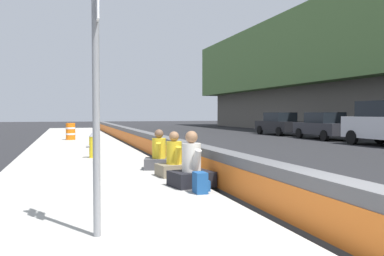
{
  "coord_description": "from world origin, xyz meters",
  "views": [
    {
      "loc": [
        -3.78,
        3.2,
        1.66
      ],
      "look_at": [
        9.0,
        -0.7,
        1.17
      ],
      "focal_mm": 38.43,
      "sensor_mm": 36.0,
      "label": 1
    }
  ],
  "objects_px": {
    "route_sign_post": "(96,68)",
    "parked_car_midline": "(279,124)",
    "seated_person_middle": "(174,162)",
    "construction_barrel": "(71,131)",
    "fire_hydrant": "(93,145)",
    "seated_person_rear": "(159,157)",
    "backpack": "(201,183)",
    "parked_car_fourth": "(324,126)",
    "seated_person_foreground": "(191,169)"
  },
  "relations": [
    {
      "from": "backpack",
      "to": "construction_barrel",
      "type": "bearing_deg",
      "value": 7.45
    },
    {
      "from": "fire_hydrant",
      "to": "parked_car_midline",
      "type": "relative_size",
      "value": 0.19
    },
    {
      "from": "route_sign_post",
      "to": "parked_car_midline",
      "type": "height_order",
      "value": "route_sign_post"
    },
    {
      "from": "seated_person_foreground",
      "to": "parked_car_fourth",
      "type": "height_order",
      "value": "parked_car_fourth"
    },
    {
      "from": "fire_hydrant",
      "to": "construction_barrel",
      "type": "height_order",
      "value": "construction_barrel"
    },
    {
      "from": "route_sign_post",
      "to": "fire_hydrant",
      "type": "relative_size",
      "value": 4.09
    },
    {
      "from": "seated_person_rear",
      "to": "parked_car_midline",
      "type": "relative_size",
      "value": 0.24
    },
    {
      "from": "backpack",
      "to": "seated_person_middle",
      "type": "bearing_deg",
      "value": -1.27
    },
    {
      "from": "backpack",
      "to": "construction_barrel",
      "type": "relative_size",
      "value": 0.42
    },
    {
      "from": "seated_person_middle",
      "to": "seated_person_rear",
      "type": "height_order",
      "value": "same"
    },
    {
      "from": "construction_barrel",
      "to": "parked_car_fourth",
      "type": "bearing_deg",
      "value": -97.69
    },
    {
      "from": "route_sign_post",
      "to": "parked_car_fourth",
      "type": "bearing_deg",
      "value": -41.44
    },
    {
      "from": "route_sign_post",
      "to": "parked_car_fourth",
      "type": "distance_m",
      "value": 22.9
    },
    {
      "from": "seated_person_middle",
      "to": "parked_car_midline",
      "type": "height_order",
      "value": "parked_car_midline"
    },
    {
      "from": "route_sign_post",
      "to": "seated_person_rear",
      "type": "xyz_separation_m",
      "value": [
        5.76,
        -2.04,
        -1.73
      ]
    },
    {
      "from": "seated_person_foreground",
      "to": "parked_car_midline",
      "type": "height_order",
      "value": "parked_car_midline"
    },
    {
      "from": "fire_hydrant",
      "to": "parked_car_midline",
      "type": "distance_m",
      "value": 19.89
    },
    {
      "from": "seated_person_middle",
      "to": "construction_barrel",
      "type": "height_order",
      "value": "seated_person_middle"
    },
    {
      "from": "fire_hydrant",
      "to": "parked_car_fourth",
      "type": "relative_size",
      "value": 0.19
    },
    {
      "from": "fire_hydrant",
      "to": "construction_barrel",
      "type": "relative_size",
      "value": 0.93
    },
    {
      "from": "fire_hydrant",
      "to": "seated_person_rear",
      "type": "height_order",
      "value": "seated_person_rear"
    },
    {
      "from": "seated_person_middle",
      "to": "construction_barrel",
      "type": "relative_size",
      "value": 1.14
    },
    {
      "from": "seated_person_middle",
      "to": "seated_person_rear",
      "type": "bearing_deg",
      "value": 3.33
    },
    {
      "from": "seated_person_middle",
      "to": "backpack",
      "type": "relative_size",
      "value": 2.7
    },
    {
      "from": "parked_car_midline",
      "to": "seated_person_middle",
      "type": "bearing_deg",
      "value": 144.62
    },
    {
      "from": "seated_person_rear",
      "to": "construction_barrel",
      "type": "bearing_deg",
      "value": 9.26
    },
    {
      "from": "seated_person_rear",
      "to": "seated_person_foreground",
      "type": "bearing_deg",
      "value": -178.4
    },
    {
      "from": "parked_car_fourth",
      "to": "fire_hydrant",
      "type": "bearing_deg",
      "value": 118.62
    },
    {
      "from": "seated_person_rear",
      "to": "route_sign_post",
      "type": "bearing_deg",
      "value": 160.49
    },
    {
      "from": "fire_hydrant",
      "to": "backpack",
      "type": "distance_m",
      "value": 7.11
    },
    {
      "from": "backpack",
      "to": "construction_barrel",
      "type": "height_order",
      "value": "construction_barrel"
    },
    {
      "from": "backpack",
      "to": "parked_car_fourth",
      "type": "xyz_separation_m",
      "value": [
        14.92,
        -13.06,
        0.53
      ]
    },
    {
      "from": "seated_person_foreground",
      "to": "seated_person_rear",
      "type": "distance_m",
      "value": 2.78
    },
    {
      "from": "route_sign_post",
      "to": "backpack",
      "type": "xyz_separation_m",
      "value": [
        2.22,
        -2.07,
        -1.88
      ]
    },
    {
      "from": "seated_person_middle",
      "to": "parked_car_fourth",
      "type": "distance_m",
      "value": 18.2
    },
    {
      "from": "seated_person_foreground",
      "to": "construction_barrel",
      "type": "xyz_separation_m",
      "value": [
        16.22,
        2.27,
        0.12
      ]
    },
    {
      "from": "route_sign_post",
      "to": "parked_car_midline",
      "type": "relative_size",
      "value": 0.79
    },
    {
      "from": "seated_person_foreground",
      "to": "fire_hydrant",
      "type": "bearing_deg",
      "value": 14.82
    },
    {
      "from": "seated_person_middle",
      "to": "backpack",
      "type": "xyz_separation_m",
      "value": [
        -2.21,
        0.05,
        -0.14
      ]
    },
    {
      "from": "seated_person_rear",
      "to": "construction_barrel",
      "type": "xyz_separation_m",
      "value": [
        13.44,
        2.19,
        0.14
      ]
    },
    {
      "from": "seated_person_rear",
      "to": "parked_car_midline",
      "type": "bearing_deg",
      "value": -37.62
    },
    {
      "from": "parked_car_midline",
      "to": "backpack",
      "type": "bearing_deg",
      "value": 147.55
    },
    {
      "from": "parked_car_midline",
      "to": "construction_barrel",
      "type": "bearing_deg",
      "value": 102.83
    },
    {
      "from": "construction_barrel",
      "to": "parked_car_midline",
      "type": "xyz_separation_m",
      "value": [
        3.47,
        -15.22,
        0.24
      ]
    },
    {
      "from": "parked_car_fourth",
      "to": "route_sign_post",
      "type": "bearing_deg",
      "value": 138.56
    },
    {
      "from": "seated_person_middle",
      "to": "seated_person_rear",
      "type": "xyz_separation_m",
      "value": [
        1.33,
        0.08,
        0.0
      ]
    },
    {
      "from": "seated_person_middle",
      "to": "parked_car_fourth",
      "type": "relative_size",
      "value": 0.24
    },
    {
      "from": "fire_hydrant",
      "to": "parked_car_midline",
      "type": "height_order",
      "value": "parked_car_midline"
    },
    {
      "from": "seated_person_middle",
      "to": "backpack",
      "type": "height_order",
      "value": "seated_person_middle"
    },
    {
      "from": "fire_hydrant",
      "to": "parked_car_midline",
      "type": "bearing_deg",
      "value": -47.17
    }
  ]
}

